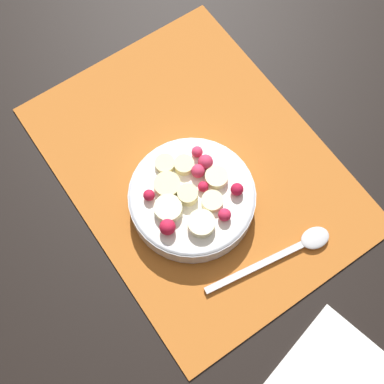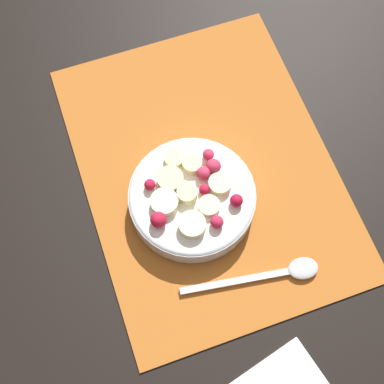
% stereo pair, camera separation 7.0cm
% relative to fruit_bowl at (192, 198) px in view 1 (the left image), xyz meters
% --- Properties ---
extents(ground_plane, '(3.00, 3.00, 0.00)m').
position_rel_fruit_bowl_xyz_m(ground_plane, '(-0.04, 0.04, -0.03)').
color(ground_plane, black).
extents(placemat, '(0.47, 0.35, 0.01)m').
position_rel_fruit_bowl_xyz_m(placemat, '(-0.04, 0.04, -0.03)').
color(placemat, '#B26023').
rests_on(placemat, ground_plane).
extents(fruit_bowl, '(0.17, 0.17, 0.06)m').
position_rel_fruit_bowl_xyz_m(fruit_bowl, '(0.00, 0.00, 0.00)').
color(fruit_bowl, silver).
rests_on(fruit_bowl, placemat).
extents(spoon, '(0.05, 0.19, 0.01)m').
position_rel_fruit_bowl_xyz_m(spoon, '(0.13, 0.08, -0.02)').
color(spoon, silver).
rests_on(spoon, placemat).
extents(napkin, '(0.15, 0.17, 0.01)m').
position_rel_fruit_bowl_xyz_m(napkin, '(0.29, 0.01, -0.02)').
color(napkin, white).
rests_on(napkin, ground_plane).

